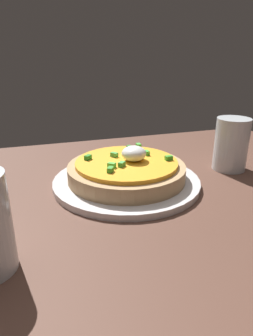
{
  "coord_description": "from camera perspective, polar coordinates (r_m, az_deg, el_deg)",
  "views": [
    {
      "loc": [
        9.63,
        38.76,
        25.15
      ],
      "look_at": [
        -5.6,
        -8.25,
        5.91
      ],
      "focal_mm": 32.38,
      "sensor_mm": 36.0,
      "label": 1
    }
  ],
  "objects": [
    {
      "name": "plate",
      "position": [
        0.54,
        0.0,
        -2.53
      ],
      "size": [
        25.85,
        25.85,
        1.12
      ],
      "primitive_type": "cylinder",
      "color": "silver",
      "rests_on": "dining_table"
    },
    {
      "name": "pizza",
      "position": [
        0.53,
        0.05,
        -0.29
      ],
      "size": [
        20.61,
        20.61,
        5.92
      ],
      "color": "tan",
      "rests_on": "plate"
    },
    {
      "name": "dining_table",
      "position": [
        0.46,
        -3.48,
        -9.52
      ],
      "size": [
        105.67,
        76.09,
        2.79
      ],
      "primitive_type": "cube",
      "color": "brown",
      "rests_on": "ground"
    },
    {
      "name": "cup_far",
      "position": [
        0.63,
        19.08,
        4.06
      ],
      "size": [
        6.52,
        6.52,
        10.3
      ],
      "color": "silver",
      "rests_on": "dining_table"
    }
  ]
}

